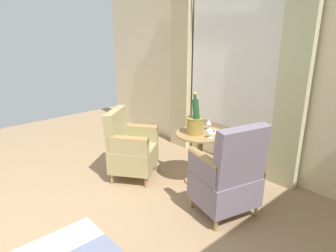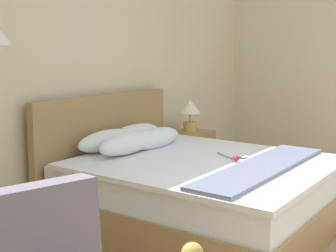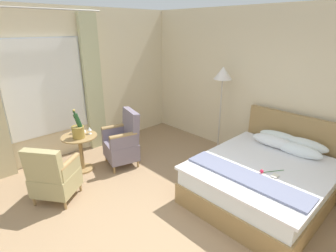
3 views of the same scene
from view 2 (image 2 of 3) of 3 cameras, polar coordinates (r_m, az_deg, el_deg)
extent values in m
cube|color=beige|center=(4.34, -12.61, 7.86)|extent=(6.41, 0.12, 2.81)
cube|color=#9D7B49|center=(4.03, 3.78, -10.05)|extent=(1.67, 2.04, 0.32)
cube|color=white|center=(3.95, 3.82, -6.26)|extent=(1.62, 1.98, 0.23)
cube|color=white|center=(3.89, 4.60, -4.46)|extent=(1.71, 1.92, 0.04)
cube|color=slate|center=(3.65, 11.37, -4.94)|extent=(1.67, 0.37, 0.03)
cube|color=#9D7B49|center=(4.53, -7.60, -0.92)|extent=(1.76, 0.08, 0.76)
ellipsoid|color=white|center=(4.25, -7.49, -1.74)|extent=(0.71, 0.26, 0.20)
ellipsoid|color=white|center=(4.55, -4.02, -0.97)|extent=(0.71, 0.25, 0.19)
ellipsoid|color=white|center=(4.09, -4.93, -2.08)|extent=(0.71, 0.24, 0.19)
ellipsoid|color=white|center=(4.40, -1.52, -1.50)|extent=(0.71, 0.26, 0.20)
cylinder|color=#2D6628|center=(3.98, 7.14, -3.70)|extent=(0.19, 0.28, 0.01)
sphere|color=#DB2342|center=(3.83, 8.32, -3.94)|extent=(0.05, 0.05, 0.05)
ellipsoid|color=#33702D|center=(3.88, 9.96, -4.00)|extent=(0.02, 0.05, 0.01)
cube|color=white|center=(4.00, 8.76, -3.63)|extent=(0.08, 0.11, 0.00)
cube|color=#9D7B49|center=(5.39, 2.65, -3.68)|extent=(0.50, 0.39, 0.57)
sphere|color=olive|center=(5.58, 4.14, -1.92)|extent=(0.02, 0.02, 0.02)
cylinder|color=gold|center=(5.32, 2.68, -0.07)|extent=(0.15, 0.15, 0.11)
cylinder|color=tan|center=(5.31, 2.69, 1.06)|extent=(0.02, 0.02, 0.10)
cone|color=#EFE5C6|center=(5.29, 2.70, 2.42)|extent=(0.24, 0.24, 0.15)
camera|label=1|loc=(4.22, -5.04, 14.65)|focal=32.00mm
camera|label=3|loc=(4.94, 53.49, 16.70)|focal=28.00mm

